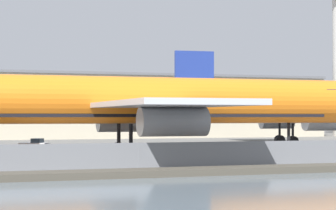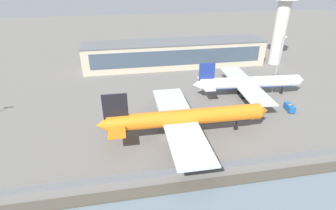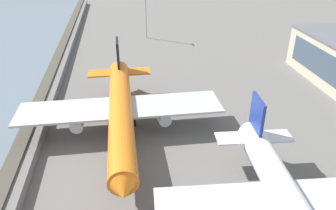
% 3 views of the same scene
% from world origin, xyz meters
% --- Properties ---
extents(ground_plane, '(500.00, 500.00, 0.00)m').
position_xyz_m(ground_plane, '(0.00, 0.00, 0.00)').
color(ground_plane, '#66635E').
extents(shoreline_seawall, '(320.00, 3.00, 0.50)m').
position_xyz_m(shoreline_seawall, '(0.00, -20.50, 0.25)').
color(shoreline_seawall, '#474238').
rests_on(shoreline_seawall, ground).
extents(perimeter_fence, '(280.00, 0.10, 2.24)m').
position_xyz_m(perimeter_fence, '(0.00, -16.00, 1.12)').
color(perimeter_fence, slate).
rests_on(perimeter_fence, ground).
extents(cargo_jet_orange, '(52.05, 44.31, 15.34)m').
position_xyz_m(cargo_jet_orange, '(5.71, 0.85, 5.85)').
color(cargo_jet_orange, orange).
rests_on(cargo_jet_orange, ground).
extents(passenger_jet_white, '(45.58, 38.83, 14.17)m').
position_xyz_m(passenger_jet_white, '(37.17, 23.88, 5.41)').
color(passenger_jet_white, white).
rests_on(passenger_jet_white, ground).
extents(baggage_tug, '(3.57, 2.99, 1.80)m').
position_xyz_m(baggage_tug, '(-5.00, 10.45, 0.81)').
color(baggage_tug, white).
rests_on(baggage_tug, ground).
extents(terminal_building, '(92.37, 16.83, 12.94)m').
position_xyz_m(terminal_building, '(16.32, 65.04, 6.48)').
color(terminal_building, '#BCB299').
rests_on(terminal_building, ground).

